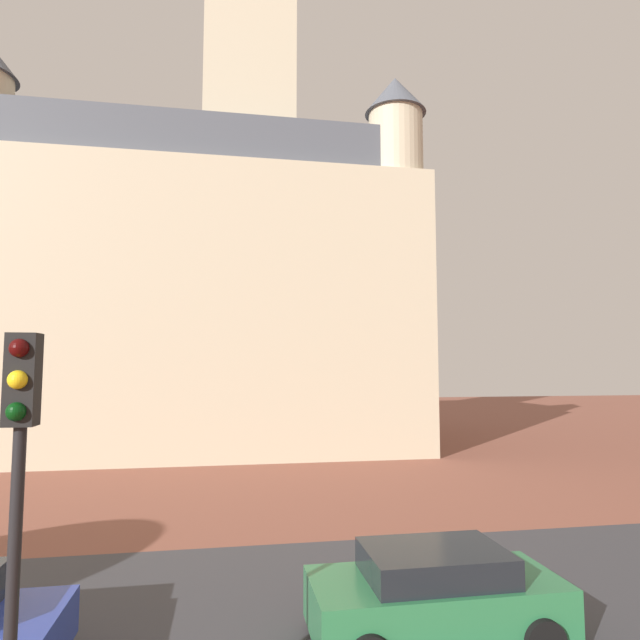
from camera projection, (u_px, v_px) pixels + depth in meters
The scene contains 5 objects.
ground_plane at pixel (320, 560), 12.00m from camera, with size 120.00×120.00×0.00m, color brown.
street_asphalt_strip at pixel (342, 604), 9.76m from camera, with size 120.00×7.00×0.00m, color #38383D.
landmark_building at pixel (210, 279), 31.48m from camera, with size 23.14×15.71×36.02m.
car_green at pixel (435, 595), 8.52m from camera, with size 4.02×1.99×1.43m.
traffic_light_pole at pixel (17, 481), 5.06m from camera, with size 0.28×0.34×4.68m.
Camera 1 is at (-2.15, -2.25, 4.35)m, focal length 29.84 mm.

